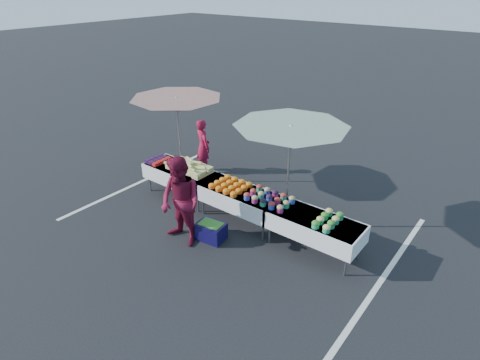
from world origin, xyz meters
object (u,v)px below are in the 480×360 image
Objects in this scene: umbrella_right at (291,135)px; storage_bin at (211,231)px; vendor at (203,146)px; table_left at (181,175)px; table_right at (314,226)px; customer at (181,202)px; table_center at (240,197)px; umbrella_left at (177,105)px.

umbrella_right reaches higher than storage_bin.
table_left is at bearing 133.49° from vendor.
table_right is 1.25× the size of vendor.
umbrella_right is (1.35, 1.73, 1.18)m from customer.
table_center is 3.04× the size of storage_bin.
storage_bin is at bearing 157.67° from vendor.
customer is (1.38, -1.33, 0.34)m from table_left.
storage_bin is (2.31, -1.47, -1.87)m from umbrella_left.
storage_bin is at bearing -153.51° from table_right.
vendor is at bearing 87.97° from umbrella_left.
table_left is at bearing 180.00° from table_right.
table_left is 1.00× the size of table_center.
customer is 3.01× the size of storage_bin.
customer is (1.90, -2.70, 0.18)m from vendor.
table_center is at bearing -156.58° from umbrella_right.
table_left reaches higher than storage_bin.
umbrella_left is at bearing 177.33° from umbrella_right.
table_right is at bearing -7.59° from umbrella_left.
table_left is at bearing -171.64° from umbrella_right.
table_center is (1.80, 0.00, 0.00)m from table_left.
table_center is at bearing -13.24° from umbrella_left.
umbrella_right reaches higher than umbrella_left.
umbrella_left is (-0.03, -0.81, 1.32)m from vendor.
umbrella_left is at bearing 140.35° from storage_bin.
umbrella_left is 4.50× the size of storage_bin.
storage_bin is (2.28, -2.28, -0.55)m from vendor.
table_center is 0.67× the size of umbrella_left.
umbrella_right is (2.72, 0.40, 1.52)m from table_left.
table_right is 2.09m from storage_bin.
table_left is 2.03m from storage_bin.
vendor reaches higher than table_left.
customer is (-2.22, -1.33, 0.34)m from table_right.
table_center is 1.82m from umbrella_right.
umbrella_left is 3.28m from umbrella_right.
customer is at bearing 147.77° from vendor.
umbrella_right reaches higher than vendor.
table_left and table_right have the same top height.
umbrella_right reaches higher than table_center.
storage_bin is at bearing 50.83° from customer.
table_left is 0.70× the size of umbrella_right.
umbrella_left reaches higher than storage_bin.
umbrella_left is 3.32m from storage_bin.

